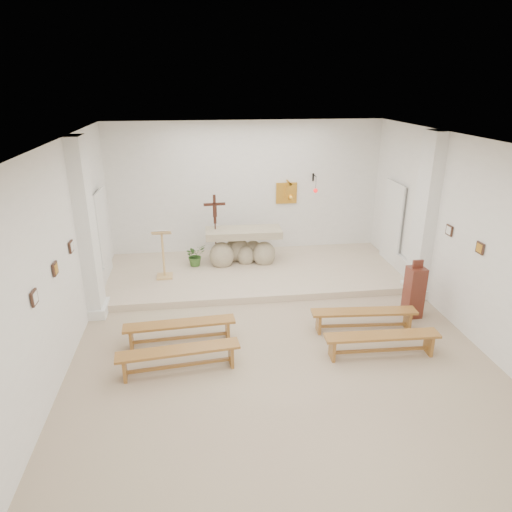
{
  "coord_description": "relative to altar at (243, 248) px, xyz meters",
  "views": [
    {
      "loc": [
        -1.29,
        -6.54,
        4.38
      ],
      "look_at": [
        -0.2,
        1.6,
        1.23
      ],
      "focal_mm": 32.0,
      "sensor_mm": 36.0,
      "label": 1
    }
  ],
  "objects": [
    {
      "name": "station_frame_right_mid",
      "position": [
        3.68,
        -3.81,
        1.2
      ],
      "size": [
        0.03,
        0.2,
        0.2
      ],
      "primitive_type": "cube",
      "color": "#3D251A",
      "rests_on": "wall_right"
    },
    {
      "name": "lectern",
      "position": [
        -1.89,
        -0.7,
        0.22
      ],
      "size": [
        0.43,
        0.37,
        1.19
      ],
      "rotation": [
        0.0,
        0.0,
        0.01
      ],
      "color": "tan",
      "rests_on": "sanctuary_platform"
    },
    {
      "name": "crucifix_stand",
      "position": [
        -0.66,
        0.09,
        0.63
      ],
      "size": [
        0.52,
        0.23,
        1.72
      ],
      "rotation": [
        0.0,
        0.0,
        0.07
      ],
      "color": "#3C1C13",
      "rests_on": "sanctuary_platform"
    },
    {
      "name": "ceiling",
      "position": [
        0.21,
        -4.01,
        2.97
      ],
      "size": [
        7.0,
        10.0,
        0.02
      ],
      "primitive_type": "cube",
      "color": "silver",
      "rests_on": "wall_back"
    },
    {
      "name": "pilaster_left",
      "position": [
        -3.16,
        -2.01,
        1.23
      ],
      "size": [
        0.26,
        0.55,
        3.5
      ],
      "primitive_type": "cube",
      "color": "white",
      "rests_on": "ground"
    },
    {
      "name": "wall_left",
      "position": [
        -3.28,
        -4.01,
        1.23
      ],
      "size": [
        0.02,
        10.0,
        3.5
      ],
      "primitive_type": "cube",
      "color": "white",
      "rests_on": "ground"
    },
    {
      "name": "wall_right",
      "position": [
        3.7,
        -4.01,
        1.23
      ],
      "size": [
        0.02,
        10.0,
        3.5
      ],
      "primitive_type": "cube",
      "color": "white",
      "rests_on": "ground"
    },
    {
      "name": "potted_plant",
      "position": [
        -1.17,
        -0.05,
        -0.1
      ],
      "size": [
        0.63,
        0.61,
        0.54
      ],
      "primitive_type": "imported",
      "rotation": [
        0.0,
        0.0,
        0.58
      ],
      "color": "#386227",
      "rests_on": "sanctuary_platform"
    },
    {
      "name": "bench_right_front",
      "position": [
        1.91,
        -3.36,
        -0.21
      ],
      "size": [
        1.97,
        0.46,
        0.41
      ],
      "rotation": [
        0.0,
        0.0,
        -0.08
      ],
      "color": "olive",
      "rests_on": "ground"
    },
    {
      "name": "bench_right_second",
      "position": [
        1.91,
        -4.22,
        -0.21
      ],
      "size": [
        1.96,
        0.38,
        0.41
      ],
      "rotation": [
        0.0,
        0.0,
        -0.04
      ],
      "color": "olive",
      "rests_on": "ground"
    },
    {
      "name": "sanctuary_lamp",
      "position": [
        1.96,
        0.7,
        1.29
      ],
      "size": [
        0.11,
        0.36,
        0.44
      ],
      "color": "black",
      "rests_on": "wall_back"
    },
    {
      "name": "pilaster_right",
      "position": [
        3.58,
        -2.01,
        1.23
      ],
      "size": [
        0.26,
        0.55,
        3.5
      ],
      "primitive_type": "cube",
      "color": "white",
      "rests_on": "ground"
    },
    {
      "name": "station_frame_left_mid",
      "position": [
        -3.26,
        -3.81,
        1.2
      ],
      "size": [
        0.03,
        0.2,
        0.2
      ],
      "primitive_type": "cube",
      "color": "#3D251A",
      "rests_on": "wall_left"
    },
    {
      "name": "bench_left_second",
      "position": [
        -1.48,
        -4.22,
        -0.21
      ],
      "size": [
        1.97,
        0.51,
        0.41
      ],
      "rotation": [
        0.0,
        0.0,
        0.1
      ],
      "color": "olive",
      "rests_on": "ground"
    },
    {
      "name": "altar",
      "position": [
        0.0,
        0.0,
        0.0
      ],
      "size": [
        1.86,
        0.84,
        0.95
      ],
      "rotation": [
        0.0,
        0.0,
        -0.02
      ],
      "color": "tan",
      "rests_on": "sanctuary_platform"
    },
    {
      "name": "station_frame_left_front",
      "position": [
        -3.26,
        -4.81,
        1.2
      ],
      "size": [
        0.03,
        0.2,
        0.2
      ],
      "primitive_type": "cube",
      "color": "#3D251A",
      "rests_on": "wall_left"
    },
    {
      "name": "radiator_right",
      "position": [
        3.64,
        -1.31,
        -0.25
      ],
      "size": [
        0.1,
        0.85,
        0.52
      ],
      "primitive_type": "cube",
      "color": "silver",
      "rests_on": "ground"
    },
    {
      "name": "radiator_left",
      "position": [
        -3.22,
        -1.31,
        -0.25
      ],
      "size": [
        0.1,
        0.85,
        0.52
      ],
      "primitive_type": "cube",
      "color": "silver",
      "rests_on": "ground"
    },
    {
      "name": "wall_back",
      "position": [
        0.21,
        0.98,
        1.23
      ],
      "size": [
        7.0,
        0.02,
        3.5
      ],
      "primitive_type": "cube",
      "color": "white",
      "rests_on": "ground"
    },
    {
      "name": "donation_pedestal",
      "position": [
        3.07,
        -2.94,
        0.01
      ],
      "size": [
        0.33,
        0.33,
        1.19
      ],
      "rotation": [
        0.0,
        0.0,
        0.05
      ],
      "color": "maroon",
      "rests_on": "ground"
    },
    {
      "name": "station_frame_left_rear",
      "position": [
        -3.26,
        -2.81,
        1.2
      ],
      "size": [
        0.03,
        0.2,
        0.2
      ],
      "primitive_type": "cube",
      "color": "#3D251A",
      "rests_on": "wall_left"
    },
    {
      "name": "gold_wall_relief",
      "position": [
        1.26,
        0.95,
        1.13
      ],
      "size": [
        0.55,
        0.04,
        0.55
      ],
      "primitive_type": "cube",
      "color": "gold",
      "rests_on": "wall_back"
    },
    {
      "name": "bench_left_front",
      "position": [
        -1.48,
        -3.36,
        -0.21
      ],
      "size": [
        1.97,
        0.43,
        0.41
      ],
      "rotation": [
        0.0,
        0.0,
        0.06
      ],
      "color": "olive",
      "rests_on": "ground"
    },
    {
      "name": "sanctuary_platform",
      "position": [
        0.21,
        -0.51,
        -0.44
      ],
      "size": [
        6.98,
        3.0,
        0.15
      ],
      "primitive_type": "cube",
      "color": "beige",
      "rests_on": "ground"
    },
    {
      "name": "station_frame_right_rear",
      "position": [
        3.68,
        -2.81,
        1.2
      ],
      "size": [
        0.03,
        0.2,
        0.2
      ],
      "primitive_type": "cube",
      "color": "#3D251A",
      "rests_on": "wall_right"
    },
    {
      "name": "ground",
      "position": [
        0.21,
        -4.01,
        -0.52
      ],
      "size": [
        7.0,
        10.0,
        0.0
      ],
      "primitive_type": "cube",
      "color": "tan",
      "rests_on": "ground"
    }
  ]
}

